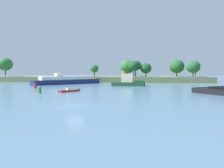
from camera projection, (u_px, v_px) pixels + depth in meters
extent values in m
plane|color=slate|center=(75.00, 106.00, 33.18)|extent=(400.00, 400.00, 0.00)
cube|color=#66754C|center=(96.00, 79.00, 104.44)|extent=(99.27, 16.64, 2.32)
cylinder|color=#513823|center=(5.00, 73.00, 106.06)|extent=(0.44, 0.44, 2.94)
ellipsoid|color=#2D6B33|center=(5.00, 64.00, 105.82)|extent=(6.57, 6.57, 5.91)
cylinder|color=#513823|center=(94.00, 74.00, 105.73)|extent=(0.44, 0.44, 2.03)
ellipsoid|color=#235B28|center=(94.00, 69.00, 105.58)|extent=(3.79, 3.79, 3.41)
cylinder|color=#513823|center=(127.00, 74.00, 105.12)|extent=(0.44, 0.44, 1.77)
ellipsoid|color=#2D6B33|center=(127.00, 67.00, 104.90)|extent=(6.71, 6.71, 6.04)
cylinder|color=#513823|center=(134.00, 73.00, 101.36)|extent=(0.44, 0.44, 2.77)
ellipsoid|color=#194C23|center=(134.00, 66.00, 101.16)|extent=(4.73, 4.73, 4.25)
cylinder|color=#513823|center=(136.00, 73.00, 102.72)|extent=(0.44, 0.44, 2.94)
ellipsoid|color=#235B28|center=(136.00, 65.00, 102.51)|extent=(4.99, 4.99, 4.49)
cylinder|color=#513823|center=(146.00, 75.00, 102.16)|extent=(0.44, 0.44, 1.68)
ellipsoid|color=#194C23|center=(146.00, 68.00, 101.99)|extent=(4.92, 4.92, 4.43)
cylinder|color=#513823|center=(177.00, 74.00, 103.79)|extent=(0.44, 0.44, 1.84)
ellipsoid|color=#235B28|center=(177.00, 66.00, 103.58)|extent=(6.67, 6.67, 6.00)
cylinder|color=#513823|center=(193.00, 75.00, 96.34)|extent=(0.44, 0.44, 1.96)
ellipsoid|color=#235B28|center=(193.00, 67.00, 96.15)|extent=(5.73, 5.73, 5.15)
cylinder|color=#513823|center=(196.00, 74.00, 101.83)|extent=(0.44, 0.44, 2.20)
ellipsoid|color=#2D6B33|center=(196.00, 68.00, 101.67)|extent=(3.74, 3.74, 3.37)
cube|color=maroon|center=(69.00, 91.00, 55.31)|extent=(4.61, 5.39, 0.41)
cube|color=white|center=(68.00, 89.00, 54.97)|extent=(0.93, 0.87, 0.50)
cube|color=black|center=(79.00, 90.00, 57.47)|extent=(0.42, 0.42, 0.56)
cube|color=#19472D|center=(128.00, 84.00, 75.85)|extent=(10.77, 5.04, 1.21)
cube|color=#19472D|center=(139.00, 81.00, 75.14)|extent=(3.24, 3.98, 0.60)
cube|color=beige|center=(127.00, 78.00, 75.79)|extent=(3.88, 3.01, 2.60)
cylinder|color=gold|center=(123.00, 72.00, 75.91)|extent=(0.70, 0.70, 1.20)
cylinder|color=black|center=(145.00, 84.00, 74.89)|extent=(0.36, 0.72, 0.70)
cube|color=navy|center=(67.00, 82.00, 85.80)|extent=(22.05, 20.66, 1.64)
cube|color=white|center=(67.00, 78.00, 85.72)|extent=(17.40, 16.33, 1.30)
cube|color=white|center=(59.00, 75.00, 83.69)|extent=(3.06, 3.03, 1.10)
cube|color=#937551|center=(91.00, 79.00, 92.00)|extent=(6.03, 5.98, 0.16)
cylinder|color=silver|center=(59.00, 71.00, 83.62)|extent=(0.10, 0.10, 1.40)
cube|color=black|center=(202.00, 89.00, 54.16)|extent=(4.20, 3.35, 1.02)
cylinder|color=red|center=(35.00, 86.00, 65.81)|extent=(0.70, 0.70, 1.20)
cone|color=red|center=(35.00, 83.00, 65.76)|extent=(0.49, 0.49, 0.70)
cylinder|color=green|center=(40.00, 91.00, 51.52)|extent=(0.70, 0.70, 1.20)
cone|color=green|center=(40.00, 86.00, 51.46)|extent=(0.49, 0.49, 0.70)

